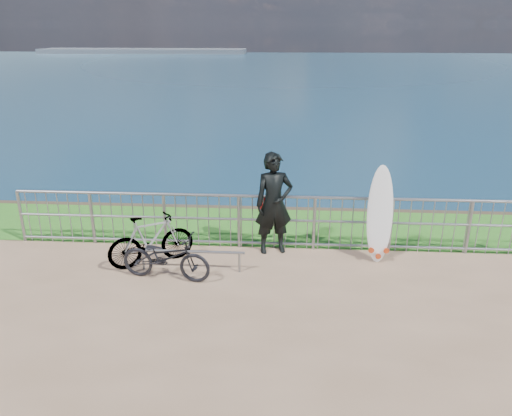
# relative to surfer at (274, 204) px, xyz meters

# --- Properties ---
(grass_strip) EXTENTS (120.00, 120.00, 0.00)m
(grass_strip) POSITION_rel_surfer_xyz_m (-0.20, 1.25, -1.00)
(grass_strip) COLOR #2A7620
(grass_strip) RESTS_ON ground
(seascape) EXTENTS (260.00, 260.00, 5.00)m
(seascape) POSITION_rel_surfer_xyz_m (-43.95, 146.04, -5.04)
(seascape) COLOR brown
(seascape) RESTS_ON ground
(railing) EXTENTS (10.06, 0.10, 1.13)m
(railing) POSITION_rel_surfer_xyz_m (-0.18, 0.15, -0.43)
(railing) COLOR gray
(railing) RESTS_ON ground
(surfer) EXTENTS (0.83, 0.65, 2.01)m
(surfer) POSITION_rel_surfer_xyz_m (0.00, 0.00, 0.00)
(surfer) COLOR black
(surfer) RESTS_ON ground
(surfboard) EXTENTS (0.51, 0.45, 1.84)m
(surfboard) POSITION_rel_surfer_xyz_m (2.00, -0.21, -0.16)
(surfboard) COLOR white
(surfboard) RESTS_ON ground
(bicycle_near) EXTENTS (1.68, 0.79, 0.85)m
(bicycle_near) POSITION_rel_surfer_xyz_m (-1.85, -1.28, -0.58)
(bicycle_near) COLOR black
(bicycle_near) RESTS_ON ground
(bicycle_far) EXTENTS (1.64, 1.22, 0.98)m
(bicycle_far) POSITION_rel_surfer_xyz_m (-2.26, -0.71, -0.52)
(bicycle_far) COLOR black
(bicycle_far) RESTS_ON ground
(bike_rack) EXTENTS (1.98, 0.05, 0.41)m
(bike_rack) POSITION_rel_surfer_xyz_m (-1.48, -0.95, -0.67)
(bike_rack) COLOR gray
(bike_rack) RESTS_ON ground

